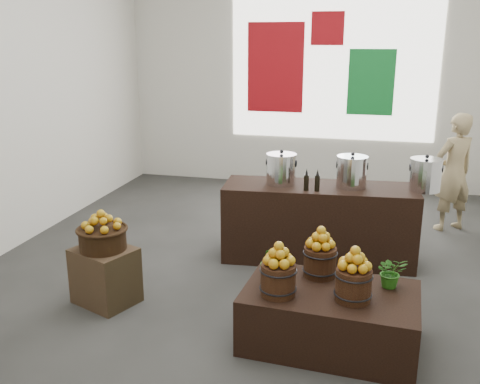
% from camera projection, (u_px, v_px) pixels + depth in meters
% --- Properties ---
extents(ground, '(7.00, 7.00, 0.00)m').
position_uv_depth(ground, '(269.00, 269.00, 5.68)').
color(ground, '#363634').
rests_on(ground, ground).
extents(back_wall, '(6.00, 0.04, 4.00)m').
position_uv_depth(back_wall, '(314.00, 62.00, 8.38)').
color(back_wall, beige).
rests_on(back_wall, ground).
extents(back_opening, '(3.20, 0.02, 2.40)m').
position_uv_depth(back_opening, '(333.00, 62.00, 8.29)').
color(back_opening, white).
rests_on(back_opening, back_wall).
extents(deco_red_left, '(0.90, 0.04, 1.40)m').
position_uv_depth(deco_red_left, '(275.00, 68.00, 8.52)').
color(deco_red_left, maroon).
rests_on(deco_red_left, back_wall).
extents(deco_green_right, '(0.70, 0.04, 1.00)m').
position_uv_depth(deco_green_right, '(371.00, 82.00, 8.23)').
color(deco_green_right, '#12752C').
rests_on(deco_green_right, back_wall).
extents(deco_red_upper, '(0.50, 0.04, 0.50)m').
position_uv_depth(deco_red_upper, '(328.00, 28.00, 8.17)').
color(deco_red_upper, maroon).
rests_on(deco_red_upper, back_wall).
extents(crate, '(0.65, 0.59, 0.53)m').
position_uv_depth(crate, '(105.00, 276.00, 4.91)').
color(crate, '#4C3323').
rests_on(crate, ground).
extents(wicker_basket, '(0.42, 0.42, 0.19)m').
position_uv_depth(wicker_basket, '(103.00, 239.00, 4.81)').
color(wicker_basket, black).
rests_on(wicker_basket, crate).
extents(apples_in_basket, '(0.33, 0.33, 0.18)m').
position_uv_depth(apples_in_basket, '(101.00, 220.00, 4.75)').
color(apples_in_basket, '#A02005').
rests_on(apples_in_basket, wicker_basket).
extents(display_table, '(1.39, 0.91, 0.46)m').
position_uv_depth(display_table, '(330.00, 317.00, 4.24)').
color(display_table, black).
rests_on(display_table, ground).
extents(apple_bucket_front_left, '(0.27, 0.27, 0.25)m').
position_uv_depth(apple_bucket_front_left, '(278.00, 280.00, 4.08)').
color(apple_bucket_front_left, '#371E0F').
rests_on(apple_bucket_front_left, display_table).
extents(apples_in_bucket_front_left, '(0.20, 0.20, 0.18)m').
position_uv_depth(apples_in_bucket_front_left, '(279.00, 254.00, 4.02)').
color(apples_in_bucket_front_left, '#A02005').
rests_on(apples_in_bucket_front_left, apple_bucket_front_left).
extents(apple_bucket_front_right, '(0.27, 0.27, 0.25)m').
position_uv_depth(apple_bucket_front_right, '(353.00, 285.00, 3.99)').
color(apple_bucket_front_right, '#371E0F').
rests_on(apple_bucket_front_right, display_table).
extents(apples_in_bucket_front_right, '(0.20, 0.20, 0.18)m').
position_uv_depth(apples_in_bucket_front_right, '(355.00, 258.00, 3.93)').
color(apples_in_bucket_front_right, '#A02005').
rests_on(apples_in_bucket_front_right, apple_bucket_front_right).
extents(apple_bucket_rear, '(0.27, 0.27, 0.25)m').
position_uv_depth(apple_bucket_rear, '(320.00, 262.00, 4.40)').
color(apple_bucket_rear, '#371E0F').
rests_on(apple_bucket_rear, display_table).
extents(apples_in_bucket_rear, '(0.20, 0.20, 0.18)m').
position_uv_depth(apples_in_bucket_rear, '(321.00, 237.00, 4.34)').
color(apples_in_bucket_rear, '#A02005').
rests_on(apples_in_bucket_rear, apple_bucket_rear).
extents(herb_garnish_right, '(0.28, 0.26, 0.26)m').
position_uv_depth(herb_garnish_right, '(391.00, 272.00, 4.20)').
color(herb_garnish_right, '#1F5A13').
rests_on(herb_garnish_right, display_table).
extents(herb_garnish_left, '(0.15, 0.13, 0.27)m').
position_uv_depth(herb_garnish_left, '(269.00, 262.00, 4.37)').
color(herb_garnish_left, '#1F5A13').
rests_on(herb_garnish_left, display_table).
extents(counter, '(2.10, 0.82, 0.84)m').
position_uv_depth(counter, '(318.00, 223.00, 5.83)').
color(counter, black).
rests_on(counter, ground).
extents(stock_pot_left, '(0.32, 0.32, 0.32)m').
position_uv_depth(stock_pot_left, '(281.00, 170.00, 5.74)').
color(stock_pot_left, silver).
rests_on(stock_pot_left, counter).
extents(stock_pot_center, '(0.32, 0.32, 0.32)m').
position_uv_depth(stock_pot_center, '(352.00, 173.00, 5.62)').
color(stock_pot_center, silver).
rests_on(stock_pot_center, counter).
extents(stock_pot_right, '(0.32, 0.32, 0.32)m').
position_uv_depth(stock_pot_right, '(425.00, 176.00, 5.51)').
color(stock_pot_right, silver).
rests_on(stock_pot_right, counter).
extents(oil_cruets, '(0.15, 0.07, 0.23)m').
position_uv_depth(oil_cruets, '(320.00, 180.00, 5.49)').
color(oil_cruets, black).
rests_on(oil_cruets, counter).
extents(shopper, '(0.65, 0.60, 1.49)m').
position_uv_depth(shopper, '(454.00, 172.00, 6.66)').
color(shopper, '#9D8960').
rests_on(shopper, ground).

